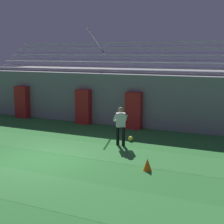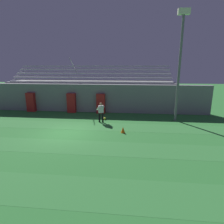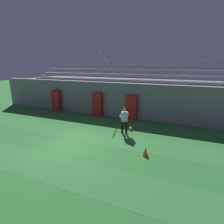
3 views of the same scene
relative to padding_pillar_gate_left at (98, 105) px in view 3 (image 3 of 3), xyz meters
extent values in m
plane|color=#2D7533|center=(1.49, -5.95, -0.96)|extent=(80.00, 80.00, 0.00)
cube|color=#337A38|center=(1.49, -8.08, -0.96)|extent=(28.00, 1.93, 0.01)
cube|color=#337A38|center=(1.49, -4.21, -0.96)|extent=(28.00, 1.93, 0.01)
cube|color=gray|center=(1.49, 0.55, 0.44)|extent=(24.00, 0.60, 2.80)
cube|color=#B21E1E|center=(0.00, 0.00, 0.00)|extent=(0.83, 0.44, 1.92)
cube|color=#B21E1E|center=(2.98, 0.00, 0.00)|extent=(0.83, 0.44, 1.92)
cube|color=#B21E1E|center=(-4.26, 0.00, 0.00)|extent=(0.83, 0.44, 1.92)
cube|color=gray|center=(1.49, 2.90, 0.49)|extent=(18.00, 3.90, 2.90)
cube|color=#B7B7BC|center=(1.49, 1.30, 1.99)|extent=(17.10, 0.36, 0.10)
cube|color=gray|center=(1.49, 1.10, 1.76)|extent=(17.10, 0.60, 0.04)
cube|color=#B7B7BC|center=(1.49, 2.00, 2.39)|extent=(17.10, 0.36, 0.10)
cube|color=gray|center=(1.49, 1.80, 2.16)|extent=(17.10, 0.60, 0.04)
cube|color=#B7B7BC|center=(1.49, 2.70, 2.79)|extent=(17.10, 0.36, 0.10)
cube|color=gray|center=(1.49, 2.50, 2.56)|extent=(17.10, 0.60, 0.04)
cube|color=#B7B7BC|center=(1.49, 3.40, 3.19)|extent=(17.10, 0.36, 0.10)
cube|color=gray|center=(1.49, 3.20, 2.96)|extent=(17.10, 0.60, 0.04)
cube|color=#B7B7BC|center=(1.49, 4.10, 3.59)|extent=(17.10, 0.36, 0.10)
cube|color=gray|center=(1.49, 3.90, 3.36)|extent=(17.10, 0.60, 0.04)
cylinder|color=#B7B7BC|center=(-0.37, 2.45, 3.64)|extent=(0.06, 2.63, 1.65)
cylinder|color=black|center=(3.34, -3.05, -0.55)|extent=(0.19, 0.19, 0.82)
cylinder|color=black|center=(3.63, -3.12, -0.55)|extent=(0.19, 0.19, 0.82)
cube|color=silver|center=(3.49, -3.09, 0.16)|extent=(0.45, 0.39, 0.60)
sphere|color=#A37556|center=(3.49, -3.09, 0.60)|extent=(0.22, 0.22, 0.22)
cylinder|color=silver|center=(3.21, -3.08, 0.21)|extent=(0.31, 0.46, 0.37)
cylinder|color=silver|center=(3.63, -2.85, 0.21)|extent=(0.31, 0.46, 0.37)
cube|color=silver|center=(3.15, -2.89, 0.08)|extent=(0.15, 0.15, 0.08)
cube|color=silver|center=(3.50, -2.69, 0.08)|extent=(0.15, 0.15, 0.08)
sphere|color=yellow|center=(3.66, -2.29, -0.85)|extent=(0.22, 0.22, 0.22)
cone|color=orange|center=(5.41, -5.43, -0.75)|extent=(0.30, 0.30, 0.42)
camera|label=1|loc=(8.31, -15.09, 2.96)|focal=50.00mm
camera|label=2|loc=(5.92, -17.86, 3.60)|focal=30.00mm
camera|label=3|loc=(7.20, -13.55, 3.34)|focal=30.00mm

